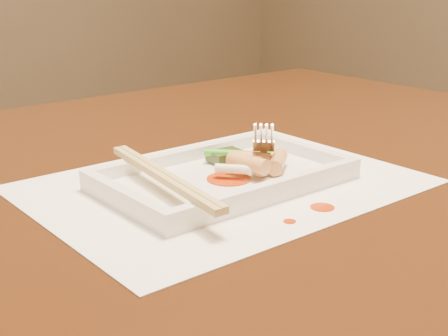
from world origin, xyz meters
TOP-DOWN VIEW (x-y plane):
  - table at (0.00, 0.00)m, footprint 1.40×0.90m
  - placemat at (0.05, -0.07)m, footprint 0.40×0.30m
  - sauce_splatter_a at (0.08, -0.19)m, footprint 0.02×0.02m
  - sauce_splatter_b at (0.03, -0.19)m, footprint 0.01×0.01m
  - plate_base at (0.05, -0.07)m, footprint 0.26×0.16m
  - plate_rim_far at (0.05, 0.00)m, footprint 0.26×0.01m
  - plate_rim_near at (0.05, -0.15)m, footprint 0.26×0.01m
  - plate_rim_left at (-0.08, -0.07)m, footprint 0.01×0.14m
  - plate_rim_right at (0.17, -0.07)m, footprint 0.01×0.14m
  - veg_piece at (0.08, -0.03)m, footprint 0.04×0.03m
  - scallion_white at (0.05, -0.09)m, footprint 0.03×0.04m
  - scallion_green at (0.09, -0.05)m, footprint 0.06×0.07m
  - chopstick_a at (-0.04, -0.07)m, footprint 0.04×0.22m
  - chopstick_b at (-0.03, -0.07)m, footprint 0.04×0.22m
  - fork at (0.12, -0.05)m, footprint 0.09×0.10m
  - sauce_blob_0 at (0.04, -0.08)m, footprint 0.05×0.05m
  - rice_cake_0 at (0.08, -0.09)m, footprint 0.04×0.04m
  - rice_cake_1 at (0.09, -0.07)m, footprint 0.04×0.04m
  - rice_cake_2 at (0.06, -0.09)m, footprint 0.03×0.05m
  - rice_cake_3 at (0.10, -0.09)m, footprint 0.05×0.05m
  - rice_cake_4 at (0.09, -0.06)m, footprint 0.04×0.03m

SIDE VIEW (x-z plane):
  - table at x=0.00m, z-range 0.27..1.02m
  - placemat at x=0.05m, z-range 0.75..0.75m
  - sauce_splatter_a at x=0.08m, z-range 0.75..0.75m
  - sauce_splatter_b at x=0.03m, z-range 0.75..0.75m
  - plate_base at x=0.05m, z-range 0.75..0.76m
  - sauce_blob_0 at x=0.04m, z-range 0.76..0.76m
  - plate_rim_far at x=0.05m, z-range 0.76..0.77m
  - plate_rim_near at x=0.05m, z-range 0.76..0.77m
  - plate_rim_left at x=-0.08m, z-range 0.76..0.77m
  - plate_rim_right at x=0.17m, z-range 0.76..0.77m
  - veg_piece at x=0.08m, z-range 0.76..0.77m
  - rice_cake_0 at x=0.08m, z-range 0.76..0.78m
  - rice_cake_1 at x=0.09m, z-range 0.76..0.78m
  - rice_cake_3 at x=0.10m, z-range 0.76..0.78m
  - rice_cake_4 at x=0.09m, z-range 0.76..0.78m
  - scallion_white at x=0.05m, z-range 0.77..0.78m
  - scallion_green at x=0.09m, z-range 0.77..0.78m
  - rice_cake_2 at x=0.06m, z-range 0.77..0.78m
  - chopstick_a at x=-0.04m, z-range 0.77..0.78m
  - chopstick_b at x=-0.03m, z-range 0.77..0.78m
  - fork at x=0.12m, z-range 0.76..0.90m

